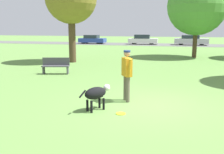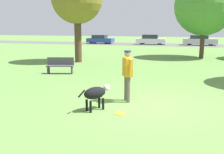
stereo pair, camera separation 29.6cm
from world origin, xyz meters
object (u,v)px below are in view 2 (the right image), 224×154
(person, at_px, (127,71))
(tree_mid_center, at_px, (205,6))
(dog, at_px, (96,93))
(parked_car_silver, at_px, (200,40))
(frisbee, at_px, (120,114))
(parked_car_blue, at_px, (100,39))
(parked_car_white, at_px, (151,40))
(park_bench, at_px, (60,65))

(person, distance_m, tree_mid_center, 14.37)
(person, xyz_separation_m, dog, (-0.65, -1.16, -0.50))
(person, bearing_deg, parked_car_silver, 143.40)
(person, height_order, frisbee, person)
(parked_car_blue, bearing_deg, frisbee, -69.09)
(dog, xyz_separation_m, frisbee, (0.76, -0.16, -0.49))
(parked_car_silver, bearing_deg, tree_mid_center, -89.72)
(parked_car_silver, bearing_deg, dog, -95.63)
(tree_mid_center, bearing_deg, parked_car_white, 112.82)
(parked_car_blue, xyz_separation_m, parked_car_silver, (13.94, 0.55, 0.04))
(dog, height_order, parked_car_white, parked_car_white)
(tree_mid_center, relative_size, parked_car_silver, 1.43)
(dog, xyz_separation_m, park_bench, (-3.96, 5.23, -0.05))
(parked_car_silver, bearing_deg, park_bench, -105.63)
(dog, bearing_deg, frisbee, -68.56)
(parked_car_silver, bearing_deg, parked_car_blue, -176.88)
(person, height_order, parked_car_white, person)
(frisbee, xyz_separation_m, park_bench, (-4.72, 5.39, 0.44))
(park_bench, bearing_deg, parked_car_blue, 89.48)
(person, relative_size, parked_car_white, 0.40)
(person, distance_m, frisbee, 1.65)
(person, height_order, parked_car_blue, person)
(parked_car_white, bearing_deg, tree_mid_center, -69.67)
(parked_car_white, xyz_separation_m, park_bench, (-0.87, -24.88, -0.21))
(dog, xyz_separation_m, parked_car_white, (-3.09, 30.11, 0.16))
(park_bench, bearing_deg, parked_car_white, 72.51)
(person, xyz_separation_m, parked_car_white, (-3.74, 28.95, -0.33))
(dog, relative_size, parked_car_blue, 0.26)
(tree_mid_center, xyz_separation_m, parked_car_white, (-6.38, 15.15, -3.36))
(parked_car_white, bearing_deg, frisbee, -85.24)
(tree_mid_center, distance_m, parked_car_white, 16.78)
(person, xyz_separation_m, tree_mid_center, (2.64, 13.79, 3.03))
(dog, relative_size, park_bench, 0.68)
(parked_car_blue, relative_size, parked_car_silver, 0.87)
(tree_mid_center, height_order, parked_car_silver, tree_mid_center)
(tree_mid_center, bearing_deg, parked_car_blue, 133.13)
(parked_car_blue, bearing_deg, dog, -70.29)
(parked_car_silver, bearing_deg, frisbee, -94.18)
(parked_car_white, distance_m, parked_car_silver, 6.54)
(dog, height_order, parked_car_silver, parked_car_silver)
(parked_car_white, height_order, park_bench, parked_car_white)
(frisbee, xyz_separation_m, tree_mid_center, (2.53, 15.11, 4.01))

